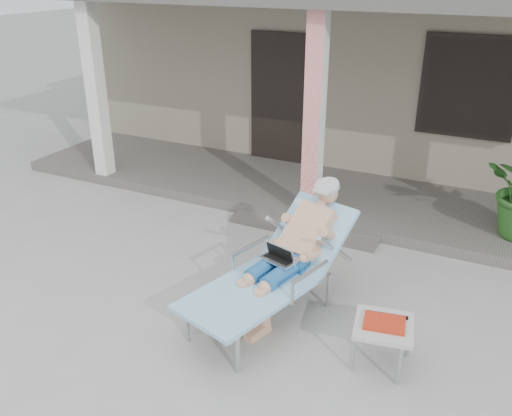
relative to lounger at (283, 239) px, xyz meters
The scene contains 7 objects.
ground 0.93m from the lounger, 160.94° to the right, with size 60.00×60.00×0.00m, color #9E9E99.
house 6.41m from the lounger, 94.07° to the left, with size 10.40×5.40×3.30m.
porch_deck 2.97m from the lounger, 99.03° to the left, with size 10.00×2.00×0.15m, color #605B56.
porch_overhang 3.45m from the lounger, 99.20° to the left, with size 10.00×2.30×2.85m.
porch_step 1.91m from the lounger, 104.94° to the left, with size 2.00×0.30×0.07m, color #605B56.
lounger is the anchor object (origin of this frame).
side_table 1.25m from the lounger, 18.63° to the right, with size 0.58×0.58×0.45m.
Camera 1 is at (2.25, -4.11, 3.23)m, focal length 38.00 mm.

